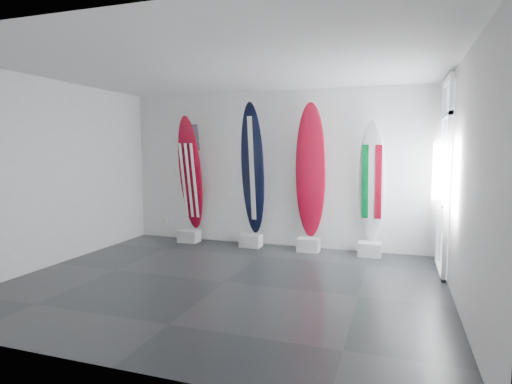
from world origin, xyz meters
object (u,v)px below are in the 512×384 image
(surfboard_navy, at_px, (253,169))
(surfboard_italy, at_px, (372,182))
(surfboard_usa, at_px, (190,174))
(surfboard_swiss, at_px, (311,171))

(surfboard_navy, bearing_deg, surfboard_italy, 21.88)
(surfboard_usa, height_order, surfboard_italy, surfboard_usa)
(surfboard_usa, distance_m, surfboard_italy, 3.57)
(surfboard_usa, xyz_separation_m, surfboard_italy, (3.57, 0.00, -0.08))
(surfboard_navy, distance_m, surfboard_italy, 2.24)
(surfboard_usa, xyz_separation_m, surfboard_swiss, (2.47, 0.00, 0.09))
(surfboard_swiss, height_order, surfboard_italy, surfboard_swiss)
(surfboard_usa, height_order, surfboard_swiss, surfboard_swiss)
(surfboard_usa, distance_m, surfboard_swiss, 2.47)
(surfboard_usa, bearing_deg, surfboard_italy, 6.64)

